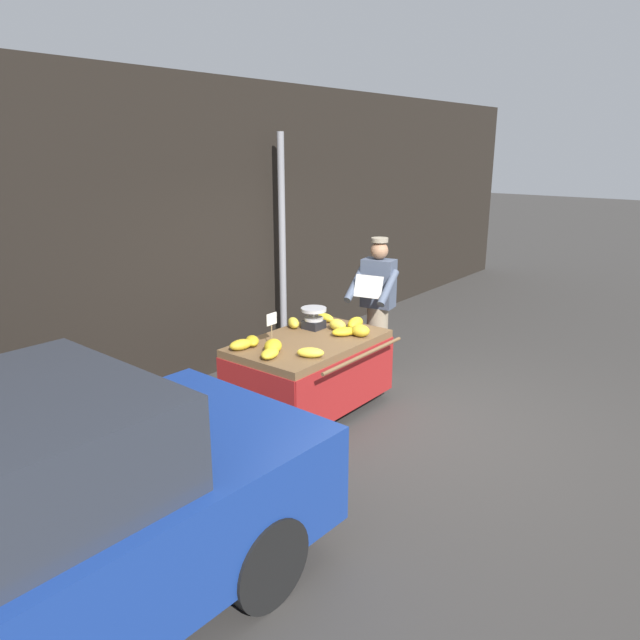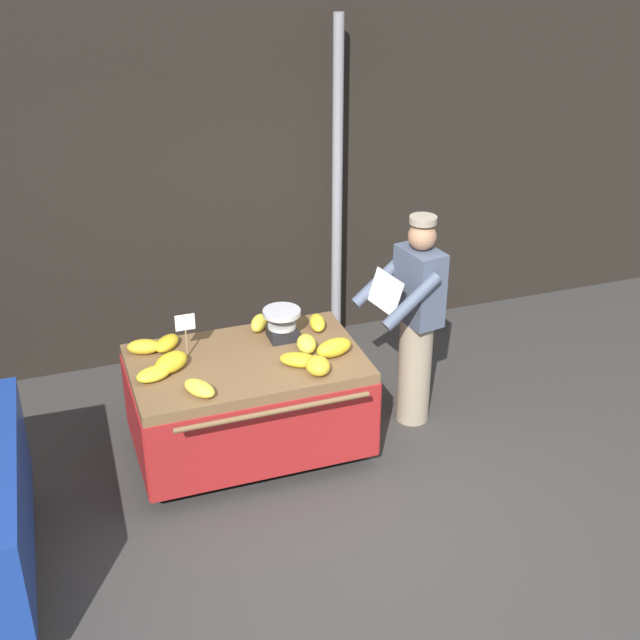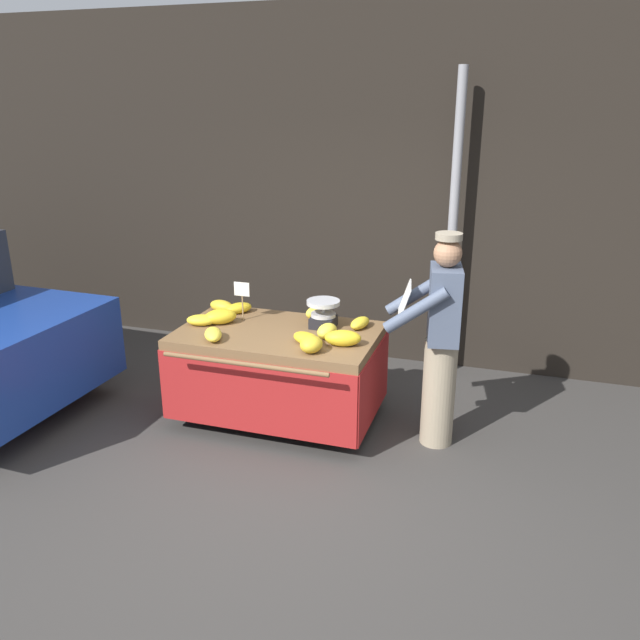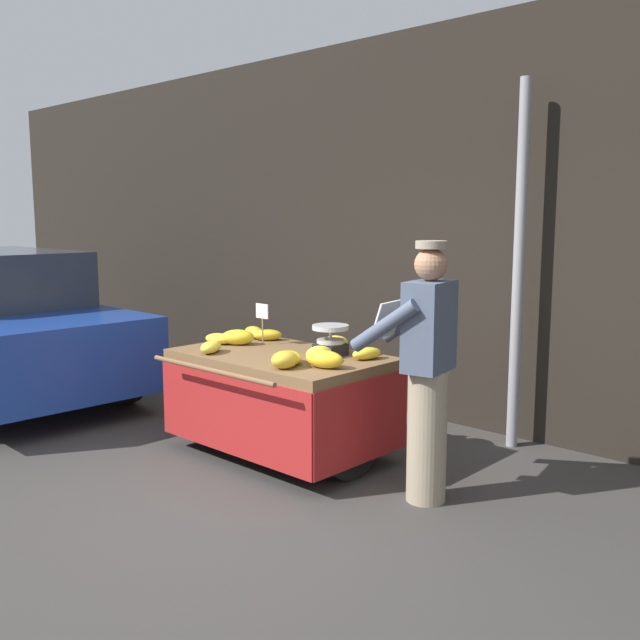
{
  "view_description": "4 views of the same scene",
  "coord_description": "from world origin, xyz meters",
  "px_view_note": "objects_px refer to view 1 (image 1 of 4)",
  "views": [
    {
      "loc": [
        -5.05,
        -2.74,
        2.76
      ],
      "look_at": [
        -0.36,
        0.96,
        1.01
      ],
      "focal_mm": 33.63,
      "sensor_mm": 36.0,
      "label": 1
    },
    {
      "loc": [
        -1.75,
        -4.22,
        3.92
      ],
      "look_at": [
        0.04,
        0.89,
        1.1
      ],
      "focal_mm": 48.79,
      "sensor_mm": 36.0,
      "label": 2
    },
    {
      "loc": [
        1.39,
        -3.63,
        2.63
      ],
      "look_at": [
        -0.06,
        0.87,
        1.0
      ],
      "focal_mm": 35.9,
      "sensor_mm": 36.0,
      "label": 3
    },
    {
      "loc": [
        3.42,
        -2.73,
        1.87
      ],
      "look_at": [
        -0.14,
        1.1,
        1.1
      ],
      "focal_mm": 39.83,
      "sensor_mm": 36.0,
      "label": 4
    }
  ],
  "objects_px": {
    "weighing_scale": "(314,318)",
    "banana_bunch_3": "(273,346)",
    "banana_cart": "(309,359)",
    "banana_bunch_9": "(252,341)",
    "banana_bunch_10": "(294,323)",
    "banana_bunch_7": "(338,325)",
    "banana_bunch_8": "(344,332)",
    "banana_bunch_2": "(311,353)",
    "street_pole": "(282,248)",
    "price_sign": "(272,322)",
    "banana_bunch_6": "(355,323)",
    "banana_bunch_4": "(270,353)",
    "vendor_person": "(377,307)",
    "banana_bunch_5": "(325,317)",
    "banana_bunch_1": "(241,345)",
    "banana_bunch_0": "(360,331)"
  },
  "relations": [
    {
      "from": "banana_cart",
      "to": "banana_bunch_10",
      "type": "distance_m",
      "value": 0.53
    },
    {
      "from": "banana_bunch_8",
      "to": "vendor_person",
      "type": "height_order",
      "value": "vendor_person"
    },
    {
      "from": "banana_bunch_6",
      "to": "banana_bunch_10",
      "type": "xyz_separation_m",
      "value": [
        -0.4,
        0.55,
        -0.0
      ]
    },
    {
      "from": "banana_cart",
      "to": "banana_bunch_10",
      "type": "xyz_separation_m",
      "value": [
        0.21,
        0.4,
        0.28
      ]
    },
    {
      "from": "banana_bunch_8",
      "to": "vendor_person",
      "type": "bearing_deg",
      "value": 13.22
    },
    {
      "from": "banana_bunch_7",
      "to": "banana_bunch_8",
      "type": "height_order",
      "value": "banana_bunch_7"
    },
    {
      "from": "banana_bunch_3",
      "to": "price_sign",
      "type": "bearing_deg",
      "value": 45.47
    },
    {
      "from": "banana_bunch_2",
      "to": "vendor_person",
      "type": "bearing_deg",
      "value": 12.2
    },
    {
      "from": "banana_bunch_5",
      "to": "street_pole",
      "type": "bearing_deg",
      "value": 63.33
    },
    {
      "from": "banana_bunch_8",
      "to": "banana_bunch_9",
      "type": "bearing_deg",
      "value": 146.77
    },
    {
      "from": "price_sign",
      "to": "banana_bunch_1",
      "type": "xyz_separation_m",
      "value": [
        -0.28,
        0.16,
        -0.2
      ]
    },
    {
      "from": "banana_bunch_9",
      "to": "banana_bunch_10",
      "type": "distance_m",
      "value": 0.71
    },
    {
      "from": "street_pole",
      "to": "banana_bunch_10",
      "type": "bearing_deg",
      "value": -133.88
    },
    {
      "from": "banana_bunch_3",
      "to": "banana_bunch_10",
      "type": "distance_m",
      "value": 0.83
    },
    {
      "from": "banana_bunch_9",
      "to": "vendor_person",
      "type": "relative_size",
      "value": 0.14
    },
    {
      "from": "banana_bunch_2",
      "to": "banana_bunch_8",
      "type": "distance_m",
      "value": 0.75
    },
    {
      "from": "banana_bunch_0",
      "to": "banana_bunch_7",
      "type": "bearing_deg",
      "value": 85.33
    },
    {
      "from": "banana_bunch_3",
      "to": "banana_bunch_5",
      "type": "height_order",
      "value": "banana_bunch_3"
    },
    {
      "from": "banana_bunch_10",
      "to": "vendor_person",
      "type": "xyz_separation_m",
      "value": [
        1.12,
        -0.37,
        0.0
      ]
    },
    {
      "from": "banana_bunch_9",
      "to": "street_pole",
      "type": "bearing_deg",
      "value": 32.88
    },
    {
      "from": "banana_bunch_7",
      "to": "banana_bunch_9",
      "type": "height_order",
      "value": "banana_bunch_7"
    },
    {
      "from": "banana_bunch_5",
      "to": "banana_bunch_7",
      "type": "height_order",
      "value": "banana_bunch_7"
    },
    {
      "from": "banana_cart",
      "to": "banana_bunch_9",
      "type": "bearing_deg",
      "value": 146.49
    },
    {
      "from": "banana_bunch_10",
      "to": "price_sign",
      "type": "bearing_deg",
      "value": -159.03
    },
    {
      "from": "price_sign",
      "to": "banana_bunch_6",
      "type": "height_order",
      "value": "price_sign"
    },
    {
      "from": "banana_bunch_4",
      "to": "banana_bunch_7",
      "type": "bearing_deg",
      "value": 1.4
    },
    {
      "from": "banana_bunch_8",
      "to": "banana_bunch_2",
      "type": "bearing_deg",
      "value": -169.21
    },
    {
      "from": "banana_bunch_5",
      "to": "banana_bunch_6",
      "type": "bearing_deg",
      "value": -93.26
    },
    {
      "from": "vendor_person",
      "to": "banana_bunch_6",
      "type": "bearing_deg",
      "value": -165.75
    },
    {
      "from": "street_pole",
      "to": "banana_cart",
      "type": "xyz_separation_m",
      "value": [
        -1.22,
        -1.45,
        -0.87
      ]
    },
    {
      "from": "banana_bunch_7",
      "to": "banana_bunch_10",
      "type": "height_order",
      "value": "banana_bunch_7"
    },
    {
      "from": "banana_bunch_4",
      "to": "banana_bunch_9",
      "type": "distance_m",
      "value": 0.43
    },
    {
      "from": "banana_bunch_10",
      "to": "banana_bunch_7",
      "type": "bearing_deg",
      "value": -61.84
    },
    {
      "from": "banana_bunch_3",
      "to": "street_pole",
      "type": "bearing_deg",
      "value": 39.14
    },
    {
      "from": "banana_bunch_4",
      "to": "banana_cart",
      "type": "bearing_deg",
      "value": 5.47
    },
    {
      "from": "banana_bunch_1",
      "to": "banana_bunch_5",
      "type": "xyz_separation_m",
      "value": [
        1.3,
        -0.05,
        -0.01
      ]
    },
    {
      "from": "banana_bunch_2",
      "to": "banana_bunch_4",
      "type": "distance_m",
      "value": 0.38
    },
    {
      "from": "banana_bunch_7",
      "to": "banana_bunch_8",
      "type": "bearing_deg",
      "value": -123.31
    },
    {
      "from": "banana_bunch_2",
      "to": "banana_bunch_5",
      "type": "relative_size",
      "value": 1.05
    },
    {
      "from": "banana_bunch_7",
      "to": "banana_bunch_10",
      "type": "relative_size",
      "value": 1.0
    },
    {
      "from": "banana_bunch_3",
      "to": "banana_bunch_7",
      "type": "distance_m",
      "value": 0.97
    },
    {
      "from": "street_pole",
      "to": "banana_bunch_5",
      "type": "relative_size",
      "value": 11.71
    },
    {
      "from": "vendor_person",
      "to": "price_sign",
      "type": "bearing_deg",
      "value": 175.31
    },
    {
      "from": "banana_cart",
      "to": "banana_bunch_6",
      "type": "height_order",
      "value": "banana_bunch_6"
    },
    {
      "from": "price_sign",
      "to": "banana_bunch_10",
      "type": "bearing_deg",
      "value": 20.97
    },
    {
      "from": "street_pole",
      "to": "vendor_person",
      "type": "bearing_deg",
      "value": -85.5
    },
    {
      "from": "street_pole",
      "to": "banana_bunch_5",
      "type": "distance_m",
      "value": 1.44
    },
    {
      "from": "weighing_scale",
      "to": "banana_bunch_3",
      "type": "height_order",
      "value": "weighing_scale"
    },
    {
      "from": "banana_bunch_5",
      "to": "banana_bunch_10",
      "type": "xyz_separation_m",
      "value": [
        -0.42,
        0.12,
        0.01
      ]
    },
    {
      "from": "banana_bunch_4",
      "to": "banana_bunch_0",
      "type": "bearing_deg",
      "value": -15.18
    }
  ]
}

